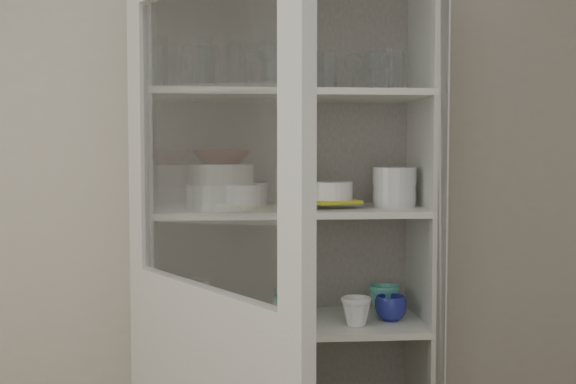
% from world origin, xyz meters
% --- Properties ---
extents(wall_back, '(3.60, 0.02, 2.60)m').
position_xyz_m(wall_back, '(0.00, 1.50, 1.30)').
color(wall_back, beige).
rests_on(wall_back, ground).
extents(pantry_cabinet, '(1.00, 0.45, 2.10)m').
position_xyz_m(pantry_cabinet, '(0.20, 1.34, 0.94)').
color(pantry_cabinet, '#B8B9AD').
rests_on(pantry_cabinet, floor).
extents(cupboard_door, '(0.50, 0.79, 2.00)m').
position_xyz_m(cupboard_door, '(-0.07, 0.66, 0.87)').
color(cupboard_door, '#B8B9AD').
rests_on(cupboard_door, floor).
extents(tumbler_0, '(0.08, 0.08, 0.15)m').
position_xyz_m(tumbler_0, '(-0.10, 1.14, 1.74)').
color(tumbler_0, silver).
rests_on(tumbler_0, shelf_glass).
extents(tumbler_1, '(0.09, 0.09, 0.14)m').
position_xyz_m(tumbler_1, '(-0.18, 1.15, 1.73)').
color(tumbler_1, silver).
rests_on(tumbler_1, shelf_glass).
extents(tumbler_2, '(0.08, 0.08, 0.14)m').
position_xyz_m(tumbler_2, '(0.15, 1.16, 1.73)').
color(tumbler_2, silver).
rests_on(tumbler_2, shelf_glass).
extents(tumbler_3, '(0.07, 0.07, 0.15)m').
position_xyz_m(tumbler_3, '(0.14, 1.14, 1.73)').
color(tumbler_3, silver).
rests_on(tumbler_3, shelf_glass).
extents(tumbler_4, '(0.08, 0.08, 0.13)m').
position_xyz_m(tumbler_4, '(0.28, 1.16, 1.72)').
color(tumbler_4, silver).
rests_on(tumbler_4, shelf_glass).
extents(tumbler_5, '(0.08, 0.08, 0.13)m').
position_xyz_m(tumbler_5, '(0.49, 1.13, 1.72)').
color(tumbler_5, silver).
rests_on(tumbler_5, shelf_glass).
extents(tumbler_6, '(0.09, 0.09, 0.14)m').
position_xyz_m(tumbler_6, '(0.55, 1.13, 1.73)').
color(tumbler_6, silver).
rests_on(tumbler_6, shelf_glass).
extents(tumbler_7, '(0.10, 0.10, 0.15)m').
position_xyz_m(tumbler_7, '(-0.08, 1.24, 1.74)').
color(tumbler_7, silver).
rests_on(tumbler_7, shelf_glass).
extents(tumbler_8, '(0.09, 0.09, 0.13)m').
position_xyz_m(tumbler_8, '(0.08, 1.24, 1.73)').
color(tumbler_8, silver).
rests_on(tumbler_8, shelf_glass).
extents(tumbler_9, '(0.08, 0.08, 0.13)m').
position_xyz_m(tumbler_9, '(0.20, 1.27, 1.73)').
color(tumbler_9, silver).
rests_on(tumbler_9, shelf_glass).
extents(tumbler_10, '(0.09, 0.09, 0.14)m').
position_xyz_m(tumbler_10, '(0.33, 1.25, 1.73)').
color(tumbler_10, silver).
rests_on(tumbler_10, shelf_glass).
extents(goblet_0, '(0.07, 0.07, 0.15)m').
position_xyz_m(goblet_0, '(-0.19, 1.36, 1.74)').
color(goblet_0, silver).
rests_on(goblet_0, shelf_glass).
extents(goblet_1, '(0.08, 0.08, 0.17)m').
position_xyz_m(goblet_1, '(0.27, 1.38, 1.75)').
color(goblet_1, silver).
rests_on(goblet_1, shelf_glass).
extents(goblet_2, '(0.07, 0.07, 0.16)m').
position_xyz_m(goblet_2, '(0.44, 1.36, 1.74)').
color(goblet_2, silver).
rests_on(goblet_2, shelf_glass).
extents(goblet_3, '(0.08, 0.08, 0.18)m').
position_xyz_m(goblet_3, '(0.52, 1.39, 1.75)').
color(goblet_3, silver).
rests_on(goblet_3, shelf_glass).
extents(plate_stack_front, '(0.24, 0.24, 0.08)m').
position_xyz_m(plate_stack_front, '(-0.03, 1.22, 1.30)').
color(plate_stack_front, white).
rests_on(plate_stack_front, shelf_plates).
extents(plate_stack_back, '(0.20, 0.20, 0.08)m').
position_xyz_m(plate_stack_back, '(0.04, 1.37, 1.30)').
color(plate_stack_back, white).
rests_on(plate_stack_back, shelf_plates).
extents(cream_bowl, '(0.24, 0.24, 0.07)m').
position_xyz_m(cream_bowl, '(-0.03, 1.22, 1.38)').
color(cream_bowl, beige).
rests_on(cream_bowl, plate_stack_front).
extents(terracotta_bowl, '(0.24, 0.24, 0.05)m').
position_xyz_m(terracotta_bowl, '(-0.03, 1.22, 1.44)').
color(terracotta_bowl, '#4B2319').
rests_on(terracotta_bowl, cream_bowl).
extents(glass_platter, '(0.32, 0.32, 0.02)m').
position_xyz_m(glass_platter, '(0.35, 1.25, 1.27)').
color(glass_platter, silver).
rests_on(glass_platter, shelf_plates).
extents(yellow_trivet, '(0.21, 0.21, 0.01)m').
position_xyz_m(yellow_trivet, '(0.35, 1.25, 1.28)').
color(yellow_trivet, yellow).
rests_on(yellow_trivet, glass_platter).
extents(white_ramekin, '(0.15, 0.15, 0.06)m').
position_xyz_m(white_ramekin, '(0.35, 1.25, 1.32)').
color(white_ramekin, white).
rests_on(white_ramekin, yellow_trivet).
extents(grey_bowl_stack, '(0.15, 0.15, 0.14)m').
position_xyz_m(grey_bowl_stack, '(0.57, 1.26, 1.33)').
color(grey_bowl_stack, silver).
rests_on(grey_bowl_stack, shelf_plates).
extents(mug_blue, '(0.13, 0.13, 0.09)m').
position_xyz_m(mug_blue, '(0.56, 1.23, 0.90)').
color(mug_blue, navy).
rests_on(mug_blue, shelf_mugs).
extents(mug_teal, '(0.13, 0.13, 0.11)m').
position_xyz_m(mug_teal, '(0.56, 1.33, 0.91)').
color(mug_teal, teal).
rests_on(mug_teal, shelf_mugs).
extents(mug_white, '(0.14, 0.14, 0.10)m').
position_xyz_m(mug_white, '(0.43, 1.17, 0.91)').
color(mug_white, white).
rests_on(mug_white, shelf_mugs).
extents(teal_jar, '(0.08, 0.08, 0.10)m').
position_xyz_m(teal_jar, '(0.19, 1.32, 0.91)').
color(teal_jar, teal).
rests_on(teal_jar, shelf_mugs).
extents(measuring_cups, '(0.09, 0.09, 0.04)m').
position_xyz_m(measuring_cups, '(-0.01, 1.22, 0.88)').
color(measuring_cups, silver).
rests_on(measuring_cups, shelf_mugs).
extents(white_canister, '(0.15, 0.15, 0.14)m').
position_xyz_m(white_canister, '(-0.14, 1.30, 0.93)').
color(white_canister, white).
rests_on(white_canister, shelf_mugs).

